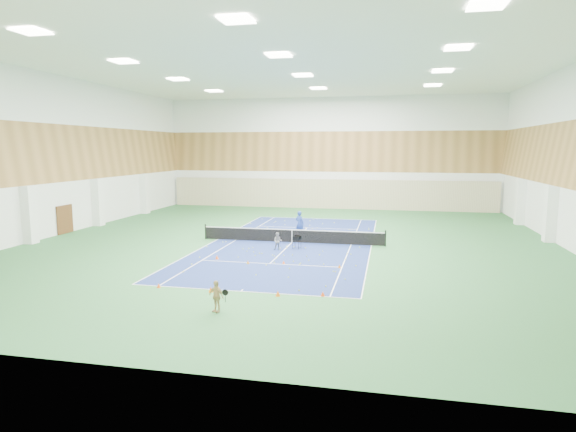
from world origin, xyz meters
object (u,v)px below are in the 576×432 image
at_px(tennis_net, 292,235).
at_px(ball_cart, 297,242).
at_px(coach, 300,223).
at_px(child_apron, 216,296).
at_px(child_court, 278,241).

relative_size(tennis_net, ball_cart, 14.87).
height_order(coach, ball_cart, coach).
relative_size(coach, child_apron, 1.46).
distance_m(coach, ball_cart, 4.67).
bearing_deg(child_court, coach, 81.13).
relative_size(tennis_net, child_apron, 9.83).
bearing_deg(ball_cart, tennis_net, 120.70).
bearing_deg(coach, ball_cart, 122.11).
relative_size(tennis_net, coach, 6.75).
height_order(tennis_net, child_apron, child_apron).
bearing_deg(child_court, child_apron, -92.45).
height_order(tennis_net, ball_cart, tennis_net).
distance_m(child_apron, ball_cart, 12.84).
distance_m(child_court, child_apron, 12.16).
xyz_separation_m(coach, child_apron, (-0.18, -17.41, -0.30)).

